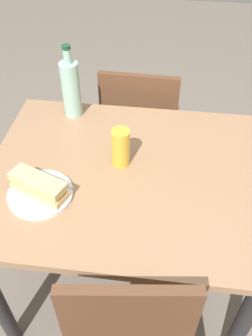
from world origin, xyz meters
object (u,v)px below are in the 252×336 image
(chair_far, at_px, (140,127))
(plate_near, at_px, (41,194))
(knife_near, at_px, (46,182))
(water_bottle, at_px, (71,88))
(beer_glass, at_px, (121,148))
(baguette_sandwich_near, at_px, (39,186))
(dining_table, at_px, (126,194))

(chair_far, relative_size, plate_near, 3.80)
(chair_far, xyz_separation_m, plate_near, (-0.27, -0.77, 0.26))
(knife_near, height_order, water_bottle, water_bottle)
(chair_far, bearing_deg, water_bottle, -134.11)
(beer_glass, bearing_deg, chair_far, 87.73)
(plate_near, relative_size, water_bottle, 0.71)
(chair_far, distance_m, water_bottle, 0.55)
(baguette_sandwich_near, distance_m, water_bottle, 0.49)
(dining_table, distance_m, water_bottle, 0.50)
(dining_table, xyz_separation_m, beer_glass, (-0.03, 0.05, 0.20))
(water_bottle, bearing_deg, beer_glass, -49.19)
(knife_near, distance_m, beer_glass, 0.29)
(dining_table, height_order, plate_near, plate_near)
(beer_glass, bearing_deg, baguette_sandwich_near, -141.62)
(chair_far, relative_size, beer_glass, 5.67)
(chair_far, relative_size, baguette_sandwich_near, 3.99)
(water_bottle, distance_m, beer_glass, 0.39)
(plate_near, bearing_deg, knife_near, 80.68)
(baguette_sandwich_near, bearing_deg, plate_near, 180.00)
(water_bottle, bearing_deg, plate_near, -90.34)
(plate_near, height_order, baguette_sandwich_near, baguette_sandwich_near)
(dining_table, distance_m, baguette_sandwich_near, 0.36)
(dining_table, height_order, water_bottle, water_bottle)
(plate_near, bearing_deg, water_bottle, 89.66)
(water_bottle, height_order, beer_glass, water_bottle)
(knife_near, distance_m, water_bottle, 0.45)
(chair_far, distance_m, baguette_sandwich_near, 0.87)
(baguette_sandwich_near, xyz_separation_m, water_bottle, (0.00, 0.49, 0.08))
(dining_table, xyz_separation_m, knife_near, (-0.27, -0.10, 0.14))
(plate_near, xyz_separation_m, baguette_sandwich_near, (0.00, 0.00, 0.04))
(dining_table, relative_size, beer_glass, 6.89)
(chair_far, xyz_separation_m, water_bottle, (-0.27, -0.28, 0.39))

